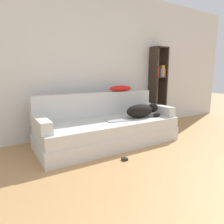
{
  "coord_description": "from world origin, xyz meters",
  "views": [
    {
      "loc": [
        -1.58,
        -0.51,
        1.14
      ],
      "look_at": [
        0.03,
        2.12,
        0.55
      ],
      "focal_mm": 32.0,
      "sensor_mm": 36.0,
      "label": 1
    }
  ],
  "objects_px": {
    "throw_pillow": "(121,88)",
    "bookshelf": "(158,82)",
    "couch": "(109,132)",
    "dog": "(142,111)",
    "power_adapter": "(125,159)",
    "laptop": "(116,120)"
  },
  "relations": [
    {
      "from": "couch",
      "to": "power_adapter",
      "type": "height_order",
      "value": "couch"
    },
    {
      "from": "laptop",
      "to": "throw_pillow",
      "type": "xyz_separation_m",
      "value": [
        0.41,
        0.49,
        0.46
      ]
    },
    {
      "from": "couch",
      "to": "bookshelf",
      "type": "height_order",
      "value": "bookshelf"
    },
    {
      "from": "laptop",
      "to": "throw_pillow",
      "type": "bearing_deg",
      "value": 60.38
    },
    {
      "from": "throw_pillow",
      "to": "bookshelf",
      "type": "xyz_separation_m",
      "value": [
        1.13,
        0.18,
        0.1
      ]
    },
    {
      "from": "couch",
      "to": "throw_pillow",
      "type": "bearing_deg",
      "value": 39.24
    },
    {
      "from": "dog",
      "to": "laptop",
      "type": "distance_m",
      "value": 0.53
    },
    {
      "from": "dog",
      "to": "laptop",
      "type": "relative_size",
      "value": 1.83
    },
    {
      "from": "dog",
      "to": "laptop",
      "type": "height_order",
      "value": "dog"
    },
    {
      "from": "couch",
      "to": "dog",
      "type": "bearing_deg",
      "value": -9.53
    },
    {
      "from": "bookshelf",
      "to": "power_adapter",
      "type": "height_order",
      "value": "bookshelf"
    },
    {
      "from": "dog",
      "to": "laptop",
      "type": "bearing_deg",
      "value": 179.32
    },
    {
      "from": "laptop",
      "to": "power_adapter",
      "type": "relative_size",
      "value": 5.1
    },
    {
      "from": "couch",
      "to": "power_adapter",
      "type": "relative_size",
      "value": 32.93
    },
    {
      "from": "dog",
      "to": "power_adapter",
      "type": "bearing_deg",
      "value": -142.84
    },
    {
      "from": "power_adapter",
      "to": "throw_pillow",
      "type": "bearing_deg",
      "value": 59.04
    },
    {
      "from": "dog",
      "to": "power_adapter",
      "type": "distance_m",
      "value": 1.07
    },
    {
      "from": "couch",
      "to": "throw_pillow",
      "type": "relative_size",
      "value": 4.84
    },
    {
      "from": "dog",
      "to": "throw_pillow",
      "type": "relative_size",
      "value": 1.37
    },
    {
      "from": "laptop",
      "to": "throw_pillow",
      "type": "distance_m",
      "value": 0.79
    },
    {
      "from": "couch",
      "to": "bookshelf",
      "type": "bearing_deg",
      "value": 19.76
    },
    {
      "from": "dog",
      "to": "power_adapter",
      "type": "height_order",
      "value": "dog"
    }
  ]
}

